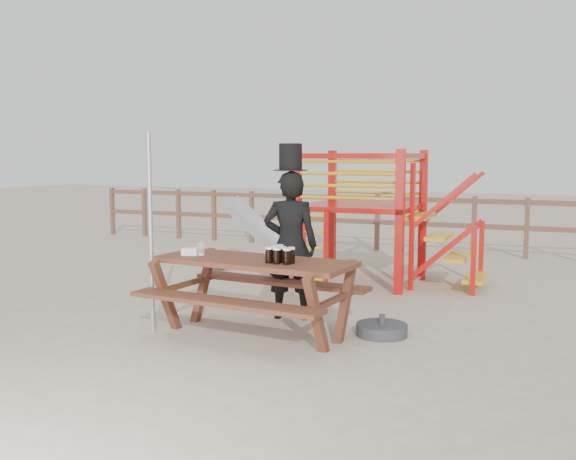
% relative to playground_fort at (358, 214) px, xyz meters
% --- Properties ---
extents(ground, '(60.00, 60.00, 0.00)m').
position_rel_playground_fort_xyz_m(ground, '(-0.12, -3.58, -1.07)').
color(ground, '#C3B098').
rests_on(ground, ground).
extents(back_fence, '(15.09, 0.09, 1.20)m').
position_rel_playground_fort_xyz_m(back_fence, '(-0.12, 3.42, -0.34)').
color(back_fence, brown).
rests_on(back_fence, ground).
extents(playground_fort, '(4.71, 1.84, 2.10)m').
position_rel_playground_fort_xyz_m(playground_fort, '(0.00, 0.00, 0.00)').
color(playground_fort, '#B5110C').
rests_on(playground_fort, ground).
extents(picnic_table, '(2.35, 1.71, 0.86)m').
position_rel_playground_fort_xyz_m(picnic_table, '(-0.09, -3.55, -0.53)').
color(picnic_table, brown).
rests_on(picnic_table, ground).
extents(man_with_hat, '(0.76, 0.61, 2.15)m').
position_rel_playground_fort_xyz_m(man_with_hat, '(-0.02, -2.68, -0.11)').
color(man_with_hat, black).
rests_on(man_with_hat, ground).
extents(metal_pole, '(0.05, 0.05, 2.26)m').
position_rel_playground_fort_xyz_m(metal_pole, '(-1.22, -3.87, 0.06)').
color(metal_pole, '#B2B2B7').
rests_on(metal_pole, ground).
extents(parasol_base, '(0.57, 0.57, 0.24)m').
position_rel_playground_fort_xyz_m(parasol_base, '(1.23, -2.99, -1.00)').
color(parasol_base, '#353539').
rests_on(parasol_base, ground).
extents(paper_bag, '(0.22, 0.19, 0.08)m').
position_rel_playground_fort_xyz_m(paper_bag, '(-0.89, -3.57, -0.17)').
color(paper_bag, white).
rests_on(paper_bag, picnic_table).
extents(stout_pints, '(0.31, 0.32, 0.17)m').
position_rel_playground_fort_xyz_m(stout_pints, '(0.28, -3.65, -0.12)').
color(stout_pints, black).
rests_on(stout_pints, picnic_table).
extents(empty_glasses, '(0.08, 0.08, 0.15)m').
position_rel_playground_fort_xyz_m(empty_glasses, '(-0.77, -3.54, -0.14)').
color(empty_glasses, silver).
rests_on(empty_glasses, picnic_table).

